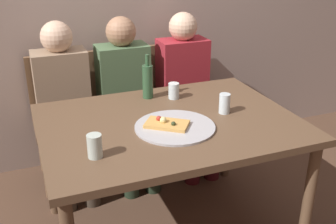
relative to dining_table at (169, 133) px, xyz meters
name	(u,v)px	position (x,y,z in m)	size (l,w,h in m)	color
dining_table	(169,133)	(0.00, 0.00, 0.00)	(1.38, 1.02, 0.75)	brown
pizza_tray	(175,127)	(-0.01, -0.10, 0.08)	(0.42, 0.42, 0.01)	#ADADB2
pizza_slice_last	(166,124)	(-0.05, -0.08, 0.10)	(0.25, 0.24, 0.05)	tan
wine_bottle	(148,81)	(0.00, 0.36, 0.19)	(0.06, 0.06, 0.27)	#2D5133
tumbler_near	(174,91)	(0.14, 0.30, 0.13)	(0.07, 0.07, 0.10)	silver
tumbler_far	(225,104)	(0.33, -0.02, 0.13)	(0.06, 0.06, 0.11)	silver
wine_glass	(95,146)	(-0.46, -0.25, 0.13)	(0.07, 0.07, 0.11)	#B7C6BC
chair_left	(64,111)	(-0.46, 0.91, -0.16)	(0.44, 0.44, 0.90)	brown
chair_middle	(122,103)	(-0.03, 0.91, -0.16)	(0.44, 0.44, 0.90)	brown
chair_right	(179,95)	(0.44, 0.91, -0.16)	(0.44, 0.44, 0.90)	brown
guest_in_sweater	(65,102)	(-0.46, 0.76, -0.03)	(0.36, 0.56, 1.17)	#937A60
guest_in_beanie	(127,93)	(-0.03, 0.76, -0.03)	(0.36, 0.56, 1.17)	#4C6B47
guest_by_wall	(187,85)	(0.44, 0.76, -0.03)	(0.36, 0.56, 1.17)	maroon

